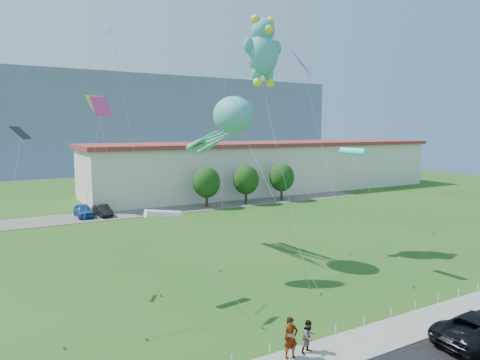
# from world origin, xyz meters

# --- Properties ---
(ground) EXTENTS (160.00, 160.00, 0.00)m
(ground) POSITION_xyz_m (0.00, 0.00, 0.00)
(ground) COLOR #1E5116
(ground) RESTS_ON ground
(sidewalk) EXTENTS (80.00, 2.50, 0.10)m
(sidewalk) POSITION_xyz_m (0.00, -2.75, 0.05)
(sidewalk) COLOR gray
(sidewalk) RESTS_ON ground
(parking_strip) EXTENTS (70.00, 6.00, 0.06)m
(parking_strip) POSITION_xyz_m (0.00, 35.00, 0.03)
(parking_strip) COLOR #59544C
(parking_strip) RESTS_ON ground
(hill_ridge) EXTENTS (160.00, 50.00, 25.00)m
(hill_ridge) POSITION_xyz_m (0.00, 120.00, 12.50)
(hill_ridge) COLOR slate
(hill_ridge) RESTS_ON ground
(warehouse) EXTENTS (61.00, 15.00, 8.20)m
(warehouse) POSITION_xyz_m (26.00, 44.00, 4.12)
(warehouse) COLOR beige
(warehouse) RESTS_ON ground
(rope_fence) EXTENTS (26.05, 0.05, 0.50)m
(rope_fence) POSITION_xyz_m (0.00, -1.30, 0.25)
(rope_fence) COLOR white
(rope_fence) RESTS_ON ground
(tree_near) EXTENTS (3.60, 3.60, 5.47)m
(tree_near) POSITION_xyz_m (10.00, 34.00, 3.39)
(tree_near) COLOR #3F2B19
(tree_near) RESTS_ON ground
(tree_mid) EXTENTS (3.60, 3.60, 5.47)m
(tree_mid) POSITION_xyz_m (16.00, 34.00, 3.39)
(tree_mid) COLOR #3F2B19
(tree_mid) RESTS_ON ground
(tree_far) EXTENTS (3.60, 3.60, 5.47)m
(tree_far) POSITION_xyz_m (22.00, 34.00, 3.39)
(tree_far) COLOR #3F2B19
(tree_far) RESTS_ON ground
(pedestrian_left) EXTENTS (0.74, 0.53, 1.88)m
(pedestrian_left) POSITION_xyz_m (-2.48, -2.21, 1.04)
(pedestrian_left) COLOR gray
(pedestrian_left) RESTS_ON sidewalk
(pedestrian_right) EXTENTS (0.83, 0.70, 1.54)m
(pedestrian_right) POSITION_xyz_m (-1.48, -2.24, 0.87)
(pedestrian_right) COLOR gray
(pedestrian_right) RESTS_ON sidewalk
(parked_car_blue) EXTENTS (1.93, 4.46, 1.50)m
(parked_car_blue) POSITION_xyz_m (-5.34, 35.44, 0.81)
(parked_car_blue) COLOR #1A4A91
(parked_car_blue) RESTS_ON parking_strip
(parked_car_black) EXTENTS (1.83, 4.12, 1.31)m
(parked_car_black) POSITION_xyz_m (-3.27, 34.91, 0.72)
(parked_car_black) COLOR black
(parked_car_black) RESTS_ON parking_strip
(octopus_kite) EXTENTS (3.18, 15.06, 12.81)m
(octopus_kite) POSITION_xyz_m (1.90, 12.63, 10.68)
(octopus_kite) COLOR teal
(octopus_kite) RESTS_ON ground
(teddy_bear_kite) EXTENTS (3.85, 10.31, 19.51)m
(teddy_bear_kite) POSITION_xyz_m (5.73, 13.40, 16.82)
(teddy_bear_kite) COLOR teal
(teddy_bear_kite) RESTS_ON ground
(small_kite_purple) EXTENTS (2.83, 10.14, 17.58)m
(small_kite_purple) POSITION_xyz_m (13.16, 17.82, 16.47)
(small_kite_purple) COLOR purple
(small_kite_purple) RESTS_ON ground
(small_kite_pink) EXTENTS (3.43, 3.85, 12.00)m
(small_kite_pink) POSITION_xyz_m (-8.87, 6.54, 10.27)
(small_kite_pink) COLOR #F73685
(small_kite_pink) RESTS_ON ground
(small_kite_cyan) EXTENTS (1.61, 5.67, 9.22)m
(small_kite_cyan) POSITION_xyz_m (8.42, 5.49, 8.71)
(small_kite_cyan) COLOR #37F3FA
(small_kite_cyan) RESTS_ON ground
(small_kite_white) EXTENTS (3.49, 7.28, 5.76)m
(small_kite_white) POSITION_xyz_m (-5.16, 7.01, 5.28)
(small_kite_white) COLOR white
(small_kite_white) RESTS_ON ground
(small_kite_black) EXTENTS (2.80, 8.03, 10.57)m
(small_kite_black) POSITION_xyz_m (-12.52, 11.48, 8.97)
(small_kite_black) COLOR black
(small_kite_black) RESTS_ON ground
(small_kite_yellow) EXTENTS (1.51, 6.52, 12.24)m
(small_kite_yellow) POSITION_xyz_m (-8.36, 7.81, 10.43)
(small_kite_yellow) COLOR #C2D933
(small_kite_yellow) RESTS_ON ground
(small_kite_blue) EXTENTS (2.30, 5.65, 17.74)m
(small_kite_blue) POSITION_xyz_m (-6.52, 12.53, 16.66)
(small_kite_blue) COLOR blue
(small_kite_blue) RESTS_ON ground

